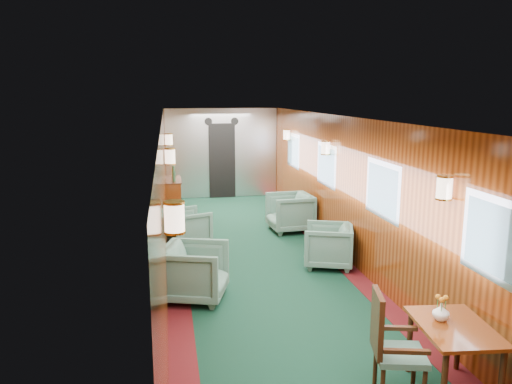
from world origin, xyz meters
TOP-DOWN VIEW (x-y plane):
  - room at (0.00, 0.00)m, footprint 12.00×12.10m
  - bulkhead at (0.00, 5.91)m, footprint 2.98×0.17m
  - windows_right at (1.49, 0.25)m, footprint 0.02×8.60m
  - wall_sconces at (0.00, 0.57)m, footprint 2.97×7.97m
  - dining_table at (1.10, -3.53)m, footprint 0.72×0.97m
  - side_chair at (0.48, -3.51)m, footprint 0.55×0.57m
  - credenza at (-1.34, 3.41)m, footprint 0.33×1.06m
  - flower_vase at (1.03, -3.41)m, footprint 0.18×0.18m
  - armchair_left_near at (-1.13, -0.91)m, footprint 1.05×1.03m
  - armchair_left_far at (-1.12, 1.63)m, footprint 0.95×0.94m
  - armchair_right_near at (1.08, 0.04)m, footprint 0.97×0.96m
  - armchair_right_far at (0.98, 2.23)m, footprint 0.91×0.89m

SIDE VIEW (x-z plane):
  - armchair_left_far at x=-1.12m, z-range 0.00..0.67m
  - armchair_right_near at x=1.08m, z-range 0.00..0.70m
  - armchair_left_near at x=-1.13m, z-range 0.00..0.77m
  - armchair_right_far at x=0.98m, z-range 0.00..0.78m
  - credenza at x=-1.34m, z-range -0.13..1.09m
  - side_chair at x=0.48m, z-range 0.04..1.07m
  - dining_table at x=1.10m, z-range 0.23..0.91m
  - flower_vase at x=1.03m, z-range 0.68..0.84m
  - bulkhead at x=0.00m, z-range -0.01..2.38m
  - windows_right at x=1.49m, z-range 1.05..1.85m
  - room at x=0.00m, z-range 0.43..2.83m
  - wall_sconces at x=0.00m, z-range 1.66..1.91m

